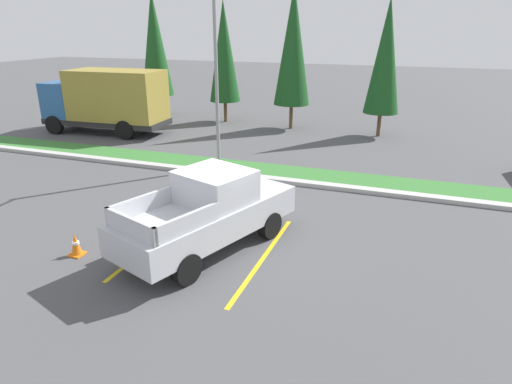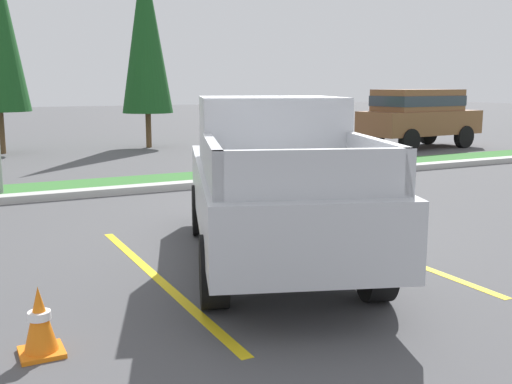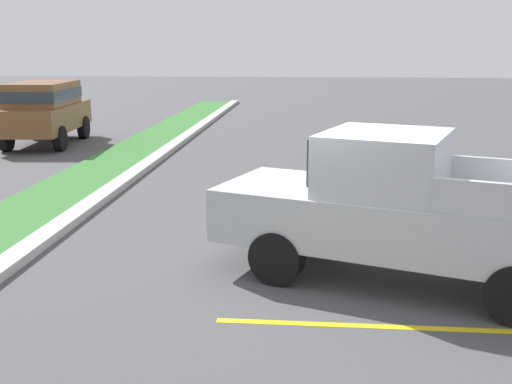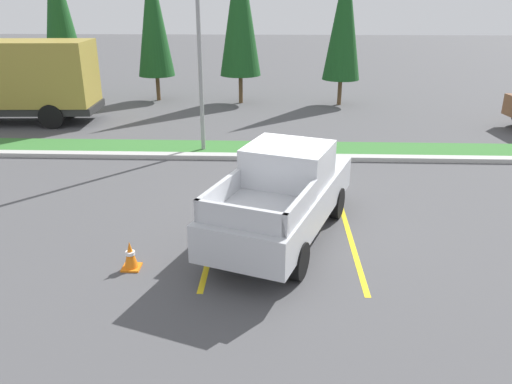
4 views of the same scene
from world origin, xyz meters
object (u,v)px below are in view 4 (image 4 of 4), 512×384
(cypress_tree_left_inner, at_px, (153,16))
(traffic_cone, at_px, (130,256))
(cypress_tree_leftmost, at_px, (58,8))
(cypress_tree_right_inner, at_px, (344,18))
(cargo_truck_distant, at_px, (17,79))
(pickup_truck_main, at_px, (284,194))
(cypress_tree_center, at_px, (240,8))
(street_light, at_px, (198,30))

(cypress_tree_left_inner, xyz_separation_m, traffic_cone, (3.26, -17.11, -3.85))
(cypress_tree_leftmost, distance_m, cypress_tree_right_inner, 14.10)
(cargo_truck_distant, distance_m, cypress_tree_leftmost, 5.84)
(pickup_truck_main, height_order, cypress_tree_center, cypress_tree_center)
(pickup_truck_main, height_order, cypress_tree_left_inner, cypress_tree_left_inner)
(cypress_tree_right_inner, bearing_deg, street_light, -124.52)
(street_light, xyz_separation_m, traffic_cone, (-0.33, -8.06, -3.79))
(cypress_tree_leftmost, relative_size, cypress_tree_center, 0.99)
(cargo_truck_distant, xyz_separation_m, street_light, (8.36, -4.01, 2.23))
(cypress_tree_left_inner, height_order, cypress_tree_right_inner, cypress_tree_left_inner)
(cypress_tree_leftmost, height_order, traffic_cone, cypress_tree_leftmost)
(pickup_truck_main, xyz_separation_m, cypress_tree_right_inner, (2.95, 14.79, 3.08))
(pickup_truck_main, distance_m, cypress_tree_center, 15.56)
(street_light, xyz_separation_m, cypress_tree_left_inner, (-3.58, 9.05, 0.07))
(cypress_tree_leftmost, relative_size, cypress_tree_right_inner, 1.10)
(cypress_tree_left_inner, xyz_separation_m, cypress_tree_right_inner, (9.29, -0.76, -0.03))
(street_light, bearing_deg, cypress_tree_leftmost, 132.22)
(street_light, height_order, cypress_tree_right_inner, street_light)
(street_light, distance_m, cypress_tree_center, 8.58)
(cypress_tree_right_inner, distance_m, traffic_cone, 17.85)
(cypress_tree_center, distance_m, traffic_cone, 17.17)
(pickup_truck_main, bearing_deg, cypress_tree_left_inner, 112.19)
(cargo_truck_distant, bearing_deg, pickup_truck_main, -43.38)
(pickup_truck_main, relative_size, cargo_truck_distant, 0.80)
(pickup_truck_main, height_order, cargo_truck_distant, cargo_truck_distant)
(cypress_tree_center, xyz_separation_m, cypress_tree_right_inner, (4.95, -0.23, -0.45))
(cypress_tree_center, relative_size, traffic_cone, 12.93)
(cargo_truck_distant, xyz_separation_m, cypress_tree_left_inner, (4.78, 5.04, 2.30))
(cypress_tree_left_inner, bearing_deg, cypress_tree_leftmost, 178.08)
(street_light, xyz_separation_m, cypress_tree_leftmost, (-8.36, 9.21, 0.44))
(pickup_truck_main, xyz_separation_m, cypress_tree_center, (-2.00, 15.02, 3.53))
(cypress_tree_center, relative_size, cypress_tree_right_inner, 1.11)
(cargo_truck_distant, relative_size, cypress_tree_left_inner, 0.98)
(traffic_cone, bearing_deg, pickup_truck_main, 27.01)
(cargo_truck_distant, distance_m, cypress_tree_center, 10.53)
(pickup_truck_main, distance_m, traffic_cone, 3.54)
(cypress_tree_left_inner, bearing_deg, cypress_tree_center, -6.87)
(pickup_truck_main, relative_size, cypress_tree_right_inner, 0.79)
(street_light, height_order, cypress_tree_center, cypress_tree_center)
(pickup_truck_main, relative_size, traffic_cone, 9.25)
(cargo_truck_distant, height_order, cypress_tree_left_inner, cypress_tree_left_inner)
(pickup_truck_main, height_order, traffic_cone, pickup_truck_main)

